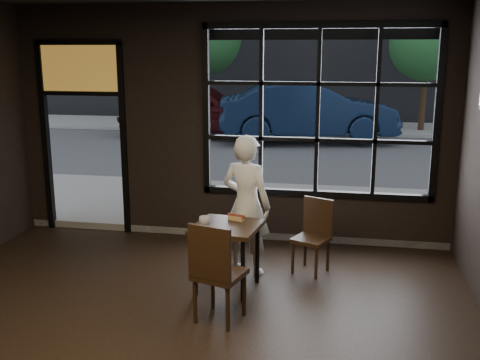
% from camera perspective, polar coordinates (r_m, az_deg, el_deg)
% --- Properties ---
extents(window_frame, '(3.06, 0.12, 2.28)m').
position_cam_1_polar(window_frame, '(7.47, 7.90, 6.85)').
color(window_frame, black).
rests_on(window_frame, ground).
extents(stained_transom, '(1.20, 0.06, 0.70)m').
position_cam_1_polar(stained_transom, '(8.26, -15.94, 10.89)').
color(stained_transom, orange).
rests_on(stained_transom, ground).
extents(street_asphalt, '(60.00, 41.00, 0.04)m').
position_cam_1_polar(street_asphalt, '(28.08, 7.24, 7.65)').
color(street_asphalt, '#545456').
rests_on(street_asphalt, ground).
extents(cafe_table, '(0.78, 0.78, 0.75)m').
position_cam_1_polar(cafe_table, '(6.23, -1.32, -7.81)').
color(cafe_table, black).
rests_on(cafe_table, floor).
extents(chair_near, '(0.54, 0.54, 1.02)m').
position_cam_1_polar(chair_near, '(5.51, -2.08, -9.20)').
color(chair_near, black).
rests_on(chair_near, floor).
extents(chair_window, '(0.50, 0.50, 0.88)m').
position_cam_1_polar(chair_window, '(6.71, 7.23, -5.77)').
color(chair_window, black).
rests_on(chair_window, floor).
extents(man, '(0.70, 0.57, 1.66)m').
position_cam_1_polar(man, '(6.54, 0.66, -2.56)').
color(man, silver).
rests_on(man, floor).
extents(hotdog, '(0.22, 0.14, 0.06)m').
position_cam_1_polar(hotdog, '(6.26, -0.39, -3.85)').
color(hotdog, tan).
rests_on(hotdog, cafe_table).
extents(cup, '(0.13, 0.13, 0.10)m').
position_cam_1_polar(cup, '(6.10, -3.61, -4.16)').
color(cup, silver).
rests_on(cup, cafe_table).
extents(navy_car, '(5.19, 2.66, 1.63)m').
position_cam_1_polar(navy_car, '(16.02, 6.86, 6.98)').
color(navy_car, '#0D1B35').
rests_on(navy_car, street_asphalt).
extents(maroon_car, '(4.61, 1.87, 1.57)m').
position_cam_1_polar(maroon_car, '(17.12, -4.41, 7.32)').
color(maroon_car, black).
rests_on(maroon_car, street_asphalt).
extents(tree_left, '(2.48, 2.48, 4.24)m').
position_cam_1_polar(tree_left, '(18.99, -3.70, 14.24)').
color(tree_left, '#332114').
rests_on(tree_left, street_asphalt).
extents(tree_right, '(2.29, 2.29, 3.91)m').
position_cam_1_polar(tree_right, '(18.74, 18.46, 12.94)').
color(tree_right, '#332114').
rests_on(tree_right, street_asphalt).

